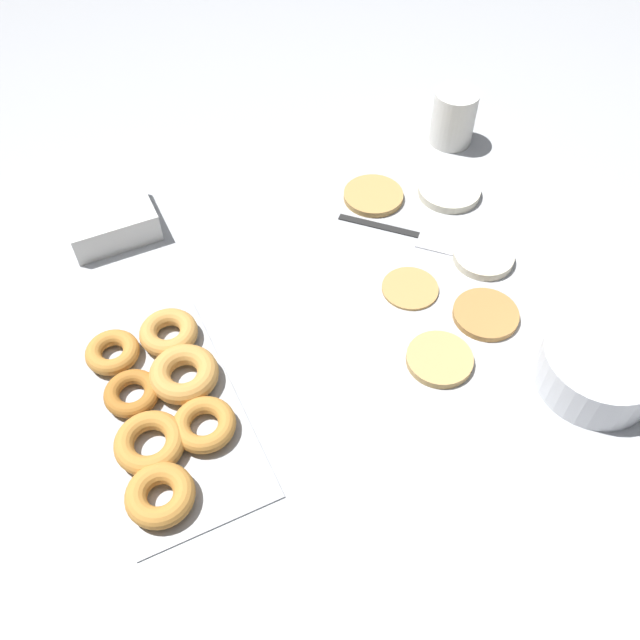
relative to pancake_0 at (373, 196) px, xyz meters
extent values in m
plane|color=#B2B5BA|center=(0.22, -0.10, -0.01)|extent=(3.00, 3.00, 0.00)
cylinder|color=tan|center=(0.00, 0.00, 0.00)|extent=(0.11, 0.11, 0.01)
cylinder|color=tan|center=(0.23, -0.05, 0.00)|extent=(0.09, 0.09, 0.01)
cylinder|color=#B27F42|center=(0.33, 0.03, 0.00)|extent=(0.11, 0.11, 0.01)
cylinder|color=tan|center=(0.37, -0.09, 0.00)|extent=(0.10, 0.10, 0.01)
cylinder|color=beige|center=(0.22, 0.09, 0.00)|extent=(0.10, 0.10, 0.01)
cylinder|color=silver|center=(0.05, 0.13, 0.00)|extent=(0.12, 0.12, 0.02)
cube|color=#ADAFB5|center=(0.29, -0.49, 0.00)|extent=(0.38, 0.20, 0.01)
torus|color=#C68438|center=(0.16, -0.53, 0.01)|extent=(0.08, 0.08, 0.02)
torus|color=#AD6B28|center=(0.24, -0.53, 0.01)|extent=(0.08, 0.08, 0.02)
torus|color=#C68438|center=(0.33, -0.53, 0.01)|extent=(0.10, 0.10, 0.03)
torus|color=#C68438|center=(0.41, -0.54, 0.01)|extent=(0.09, 0.09, 0.03)
torus|color=#D19347|center=(0.16, -0.44, 0.01)|extent=(0.09, 0.09, 0.03)
torus|color=#D19347|center=(0.24, -0.45, 0.02)|extent=(0.10, 0.10, 0.03)
torus|color=#C68438|center=(0.34, -0.45, 0.01)|extent=(0.09, 0.09, 0.03)
cylinder|color=white|center=(0.50, 0.10, 0.03)|extent=(0.17, 0.17, 0.07)
cube|color=white|center=(-0.13, -0.46, 0.00)|extent=(0.14, 0.15, 0.02)
cube|color=white|center=(-0.13, -0.46, 0.02)|extent=(0.14, 0.15, 0.02)
cube|color=white|center=(-0.13, -0.46, 0.04)|extent=(0.14, 0.15, 0.02)
cylinder|color=white|center=(-0.09, 0.22, 0.05)|extent=(0.09, 0.09, 0.11)
cube|color=black|center=(0.07, -0.03, 0.00)|extent=(0.12, 0.12, 0.01)
cube|color=#BCBCC1|center=(0.17, 0.07, 0.00)|extent=(0.13, 0.13, 0.01)
camera|label=1|loc=(0.84, -0.51, 0.83)|focal=38.00mm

